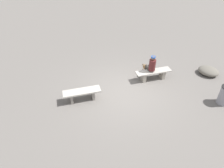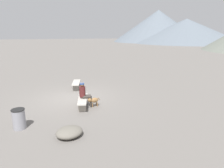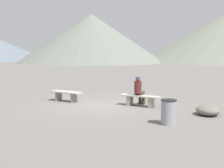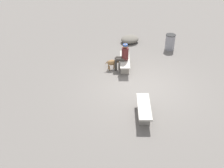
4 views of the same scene
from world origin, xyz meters
name	(u,v)px [view 1 (image 1 of 4)]	position (x,y,z in m)	size (l,w,h in m)	color
ground	(126,93)	(0.00, 0.00, -0.03)	(210.00, 210.00, 0.06)	slate
bench_left	(82,93)	(-1.90, 0.39, 0.34)	(1.60, 0.74, 0.47)	gray
bench_right	(153,74)	(1.65, 0.31, 0.31)	(1.76, 0.75, 0.47)	gray
seated_person	(151,66)	(1.55, 0.43, 0.73)	(0.39, 0.63, 1.27)	#511E1E
dog	(147,68)	(1.67, 0.85, 0.35)	(0.32, 0.67, 0.50)	olive
boulder	(208,71)	(4.40, -0.57, 0.18)	(0.99, 0.86, 0.37)	#6B665B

